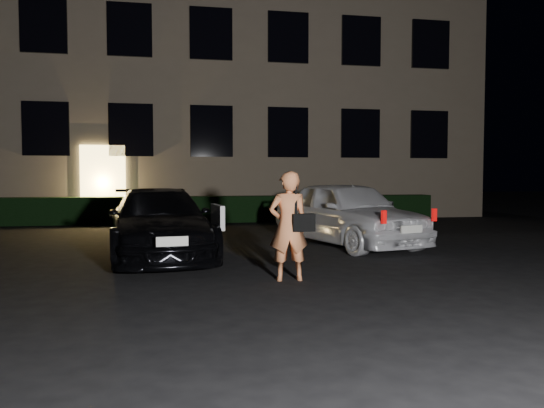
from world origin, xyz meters
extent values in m
plane|color=black|center=(0.00, 0.00, 0.00)|extent=(80.00, 80.00, 0.00)
cube|color=#746553|center=(0.00, 15.00, 6.00)|extent=(20.00, 8.00, 12.00)
cube|color=#FFD871|center=(-3.50, 10.94, 1.25)|extent=(1.40, 0.10, 2.50)
cube|color=black|center=(-5.20, 10.94, 3.00)|extent=(1.40, 0.10, 1.70)
cube|color=black|center=(-2.60, 10.94, 3.00)|extent=(1.40, 0.10, 1.70)
cube|color=black|center=(0.00, 10.94, 3.00)|extent=(1.40, 0.10, 1.70)
cube|color=black|center=(2.60, 10.94, 3.00)|extent=(1.40, 0.10, 1.70)
cube|color=black|center=(5.20, 10.94, 3.00)|extent=(1.40, 0.10, 1.70)
cube|color=black|center=(7.80, 10.94, 3.00)|extent=(1.40, 0.10, 1.70)
cube|color=black|center=(-5.20, 10.94, 6.20)|extent=(1.40, 0.10, 1.70)
cube|color=black|center=(-2.60, 10.94, 6.20)|extent=(1.40, 0.10, 1.70)
cube|color=black|center=(0.00, 10.94, 6.20)|extent=(1.40, 0.10, 1.70)
cube|color=black|center=(2.60, 10.94, 6.20)|extent=(1.40, 0.10, 1.70)
cube|color=black|center=(5.20, 10.94, 6.20)|extent=(1.40, 0.10, 1.70)
cube|color=black|center=(7.80, 10.94, 6.20)|extent=(1.40, 0.10, 1.70)
cube|color=black|center=(0.00, 10.50, 0.42)|extent=(15.00, 0.70, 0.85)
imported|color=black|center=(-1.55, 3.21, 0.63)|extent=(2.26, 4.54, 1.27)
cube|color=white|center=(-0.51, 2.51, 0.79)|extent=(0.18, 0.91, 0.42)
cube|color=silver|center=(-1.30, 0.95, 0.55)|extent=(0.46, 0.09, 0.14)
imported|color=white|center=(2.42, 4.09, 0.71)|extent=(2.76, 4.47, 1.42)
cube|color=red|center=(2.40, 2.02, 0.78)|extent=(0.10, 0.08, 0.24)
cube|color=red|center=(3.54, 2.34, 0.78)|extent=(0.10, 0.08, 0.24)
cube|color=silver|center=(2.99, 2.13, 0.54)|extent=(0.47, 0.17, 0.14)
imported|color=#E2814D|center=(0.35, 0.56, 0.79)|extent=(0.58, 0.38, 1.57)
cube|color=black|center=(0.54, 0.45, 0.84)|extent=(0.32, 0.15, 0.25)
cube|color=black|center=(0.43, 0.48, 1.20)|extent=(0.04, 0.05, 0.49)
camera|label=1|loc=(-1.27, -6.84, 1.50)|focal=35.00mm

